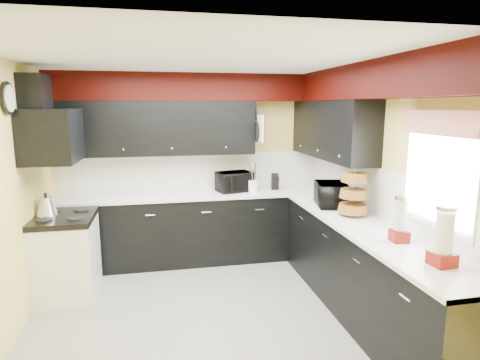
# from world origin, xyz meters

# --- Properties ---
(ground) EXTENTS (3.60, 3.60, 0.00)m
(ground) POSITION_xyz_m (0.00, 0.00, 0.00)
(ground) COLOR gray
(ground) RESTS_ON ground
(wall_back) EXTENTS (3.60, 0.06, 2.50)m
(wall_back) POSITION_xyz_m (0.00, 1.80, 1.25)
(wall_back) COLOR #E0C666
(wall_back) RESTS_ON ground
(wall_right) EXTENTS (0.06, 3.60, 2.50)m
(wall_right) POSITION_xyz_m (1.80, 0.00, 1.25)
(wall_right) COLOR #E0C666
(wall_right) RESTS_ON ground
(wall_left) EXTENTS (0.06, 3.60, 2.50)m
(wall_left) POSITION_xyz_m (-1.80, 0.00, 1.25)
(wall_left) COLOR #E0C666
(wall_left) RESTS_ON ground
(ceiling) EXTENTS (3.60, 3.60, 0.06)m
(ceiling) POSITION_xyz_m (0.00, 0.00, 2.50)
(ceiling) COLOR white
(ceiling) RESTS_ON wall_back
(cab_back) EXTENTS (3.60, 0.60, 0.90)m
(cab_back) POSITION_xyz_m (0.00, 1.50, 0.45)
(cab_back) COLOR black
(cab_back) RESTS_ON ground
(cab_right) EXTENTS (0.60, 3.00, 0.90)m
(cab_right) POSITION_xyz_m (1.50, -0.30, 0.45)
(cab_right) COLOR black
(cab_right) RESTS_ON ground
(counter_back) EXTENTS (3.62, 0.64, 0.04)m
(counter_back) POSITION_xyz_m (0.00, 1.50, 0.92)
(counter_back) COLOR white
(counter_back) RESTS_ON cab_back
(counter_right) EXTENTS (0.64, 3.02, 0.04)m
(counter_right) POSITION_xyz_m (1.50, -0.30, 0.92)
(counter_right) COLOR white
(counter_right) RESTS_ON cab_right
(splash_back) EXTENTS (3.60, 0.02, 0.50)m
(splash_back) POSITION_xyz_m (0.00, 1.79, 1.19)
(splash_back) COLOR white
(splash_back) RESTS_ON counter_back
(splash_right) EXTENTS (0.02, 3.60, 0.50)m
(splash_right) POSITION_xyz_m (1.79, 0.00, 1.19)
(splash_right) COLOR white
(splash_right) RESTS_ON counter_right
(upper_back) EXTENTS (2.60, 0.35, 0.70)m
(upper_back) POSITION_xyz_m (-0.50, 1.62, 1.80)
(upper_back) COLOR black
(upper_back) RESTS_ON wall_back
(upper_right) EXTENTS (0.35, 1.80, 0.70)m
(upper_right) POSITION_xyz_m (1.62, 0.90, 1.80)
(upper_right) COLOR black
(upper_right) RESTS_ON wall_right
(soffit_back) EXTENTS (3.60, 0.36, 0.35)m
(soffit_back) POSITION_xyz_m (0.00, 1.62, 2.33)
(soffit_back) COLOR black
(soffit_back) RESTS_ON wall_back
(soffit_right) EXTENTS (0.36, 3.24, 0.35)m
(soffit_right) POSITION_xyz_m (1.62, -0.18, 2.33)
(soffit_right) COLOR black
(soffit_right) RESTS_ON wall_right
(stove) EXTENTS (0.60, 0.75, 0.86)m
(stove) POSITION_xyz_m (-1.50, 0.75, 0.43)
(stove) COLOR white
(stove) RESTS_ON ground
(cooktop) EXTENTS (0.62, 0.77, 0.06)m
(cooktop) POSITION_xyz_m (-1.50, 0.75, 0.89)
(cooktop) COLOR black
(cooktop) RESTS_ON stove
(hood) EXTENTS (0.50, 0.78, 0.55)m
(hood) POSITION_xyz_m (-1.55, 0.75, 1.78)
(hood) COLOR black
(hood) RESTS_ON wall_left
(hood_duct) EXTENTS (0.24, 0.40, 0.40)m
(hood_duct) POSITION_xyz_m (-1.68, 0.75, 2.20)
(hood_duct) COLOR black
(hood_duct) RESTS_ON wall_left
(window) EXTENTS (0.03, 0.86, 0.96)m
(window) POSITION_xyz_m (1.79, -0.90, 1.55)
(window) COLOR white
(window) RESTS_ON wall_right
(valance) EXTENTS (0.04, 0.88, 0.20)m
(valance) POSITION_xyz_m (1.73, -0.90, 1.95)
(valance) COLOR red
(valance) RESTS_ON wall_right
(pan_top) EXTENTS (0.03, 0.22, 0.40)m
(pan_top) POSITION_xyz_m (0.82, 1.55, 2.00)
(pan_top) COLOR black
(pan_top) RESTS_ON upper_back
(pan_mid) EXTENTS (0.03, 0.28, 0.46)m
(pan_mid) POSITION_xyz_m (0.82, 1.42, 1.75)
(pan_mid) COLOR black
(pan_mid) RESTS_ON upper_back
(pan_low) EXTENTS (0.03, 0.24, 0.42)m
(pan_low) POSITION_xyz_m (0.82, 1.68, 1.72)
(pan_low) COLOR black
(pan_low) RESTS_ON upper_back
(cut_board) EXTENTS (0.03, 0.26, 0.35)m
(cut_board) POSITION_xyz_m (0.83, 1.30, 1.80)
(cut_board) COLOR white
(cut_board) RESTS_ON upper_back
(baskets) EXTENTS (0.27, 0.27, 0.50)m
(baskets) POSITION_xyz_m (1.52, 0.05, 1.18)
(baskets) COLOR brown
(baskets) RESTS_ON upper_right
(clock) EXTENTS (0.03, 0.30, 0.30)m
(clock) POSITION_xyz_m (-1.77, 0.25, 2.15)
(clock) COLOR black
(clock) RESTS_ON wall_left
(deco_plate) EXTENTS (0.03, 0.24, 0.24)m
(deco_plate) POSITION_xyz_m (1.77, -0.35, 2.25)
(deco_plate) COLOR white
(deco_plate) RESTS_ON wall_right
(toaster_oven) EXTENTS (0.54, 0.48, 0.26)m
(toaster_oven) POSITION_xyz_m (0.53, 1.52, 1.07)
(toaster_oven) COLOR black
(toaster_oven) RESTS_ON counter_back
(microwave) EXTENTS (0.43, 0.54, 0.27)m
(microwave) POSITION_xyz_m (1.48, 0.50, 1.07)
(microwave) COLOR black
(microwave) RESTS_ON counter_right
(utensil_crock) EXTENTS (0.17, 0.17, 0.16)m
(utensil_crock) POSITION_xyz_m (0.76, 1.45, 1.02)
(utensil_crock) COLOR white
(utensil_crock) RESTS_ON counter_back
(knife_block) EXTENTS (0.12, 0.15, 0.21)m
(knife_block) POSITION_xyz_m (1.10, 1.52, 1.05)
(knife_block) COLOR black
(knife_block) RESTS_ON counter_back
(kettle) EXTENTS (0.24, 0.24, 0.20)m
(kettle) POSITION_xyz_m (-1.68, 0.81, 1.02)
(kettle) COLOR silver
(kettle) RESTS_ON cooktop
(dispenser_a) EXTENTS (0.15, 0.15, 0.37)m
(dispenser_a) POSITION_xyz_m (1.52, -0.80, 1.12)
(dispenser_a) COLOR #5B0D15
(dispenser_a) RESTS_ON counter_right
(dispenser_b) EXTENTS (0.17, 0.17, 0.43)m
(dispenser_b) POSITION_xyz_m (1.52, -1.34, 1.15)
(dispenser_b) COLOR #6D000B
(dispenser_b) RESTS_ON counter_right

